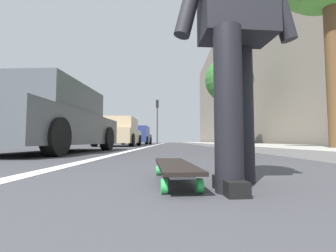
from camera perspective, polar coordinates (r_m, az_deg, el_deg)
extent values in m
plane|color=#38383D|center=(10.58, 1.24, -5.19)|extent=(80.00, 80.00, 0.00)
cube|color=silver|center=(20.61, -2.20, -4.52)|extent=(52.00, 0.16, 0.01)
cube|color=#9E9B93|center=(18.90, 11.33, -4.32)|extent=(52.00, 3.20, 0.13)
cube|color=gray|center=(24.17, 15.46, 11.06)|extent=(40.00, 1.20, 12.82)
cylinder|color=green|center=(1.71, -2.46, -10.97)|extent=(0.07, 0.04, 0.07)
cylinder|color=green|center=(1.73, 3.28, -10.90)|extent=(0.07, 0.04, 0.07)
cylinder|color=green|center=(1.12, -0.96, -14.76)|extent=(0.07, 0.04, 0.07)
cylinder|color=green|center=(1.15, 7.82, -14.49)|extent=(0.07, 0.04, 0.07)
cube|color=silver|center=(1.72, 0.42, -9.37)|extent=(0.07, 0.13, 0.02)
cube|color=silver|center=(1.12, 3.47, -12.29)|extent=(0.07, 0.13, 0.02)
cube|color=black|center=(1.42, 1.62, -9.62)|extent=(0.86, 0.29, 0.02)
cylinder|color=black|center=(1.18, 14.76, 4.22)|extent=(0.14, 0.14, 0.82)
cylinder|color=black|center=(1.48, 17.89, 2.64)|extent=(0.14, 0.14, 0.82)
cube|color=black|center=(1.18, 15.08, -14.06)|extent=(0.27, 0.13, 0.07)
cube|color=#4C5156|center=(5.77, -27.00, -0.59)|extent=(4.35, 1.94, 0.70)
cube|color=#4C5156|center=(5.71, -27.55, 6.02)|extent=(2.41, 1.72, 0.60)
cube|color=#4C606B|center=(6.74, -22.47, 4.43)|extent=(0.10, 1.57, 0.51)
cylinder|color=black|center=(7.33, -27.63, -2.82)|extent=(0.65, 0.24, 0.65)
cylinder|color=black|center=(6.64, -14.92, -3.07)|extent=(0.65, 0.24, 0.65)
cylinder|color=black|center=(4.19, -26.07, -2.43)|extent=(0.65, 0.24, 0.65)
cube|color=tan|center=(12.36, -12.09, -2.50)|extent=(4.11, 1.89, 0.70)
cube|color=tan|center=(12.24, -12.20, 0.56)|extent=(2.27, 1.73, 0.60)
cube|color=#4C606B|center=(13.34, -11.16, 0.19)|extent=(0.05, 1.63, 0.51)
cylinder|color=black|center=(13.80, -14.56, -3.46)|extent=(0.62, 0.22, 0.62)
cylinder|color=black|center=(13.45, -7.26, -3.55)|extent=(0.62, 0.22, 0.62)
cylinder|color=black|center=(11.36, -17.85, -3.35)|extent=(0.62, 0.22, 0.62)
cylinder|color=black|center=(10.94, -9.01, -3.47)|extent=(0.62, 0.22, 0.62)
cube|color=navy|center=(19.19, -7.53, -2.97)|extent=(4.56, 1.94, 0.70)
cube|color=navy|center=(19.06, -7.59, -1.01)|extent=(2.52, 1.77, 0.60)
cube|color=#4C606B|center=(20.30, -7.04, -1.19)|extent=(0.06, 1.67, 0.51)
cylinder|color=black|center=(20.73, -9.41, -3.60)|extent=(0.64, 0.23, 0.64)
cylinder|color=black|center=(20.47, -4.43, -3.63)|extent=(0.64, 0.23, 0.64)
cylinder|color=black|center=(17.97, -11.08, -3.55)|extent=(0.64, 0.23, 0.64)
cylinder|color=black|center=(17.67, -5.34, -3.60)|extent=(0.64, 0.23, 0.64)
cylinder|color=#2D2D2D|center=(24.30, -2.69, 0.13)|extent=(0.12, 0.12, 3.86)
cube|color=black|center=(24.57, -2.68, 5.56)|extent=(0.24, 0.28, 0.80)
sphere|color=#360606|center=(24.75, -2.66, 6.11)|extent=(0.16, 0.16, 0.16)
sphere|color=gold|center=(24.70, -2.66, 5.51)|extent=(0.16, 0.16, 0.16)
sphere|color=black|center=(24.66, -2.66, 4.92)|extent=(0.16, 0.16, 0.16)
cylinder|color=brown|center=(5.40, 35.95, 10.85)|extent=(0.26, 0.26, 3.10)
cylinder|color=brown|center=(12.33, 15.11, 1.25)|extent=(0.29, 0.29, 2.63)
sphere|color=#2D6B28|center=(12.71, 14.93, 11.12)|extent=(2.49, 2.49, 2.49)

